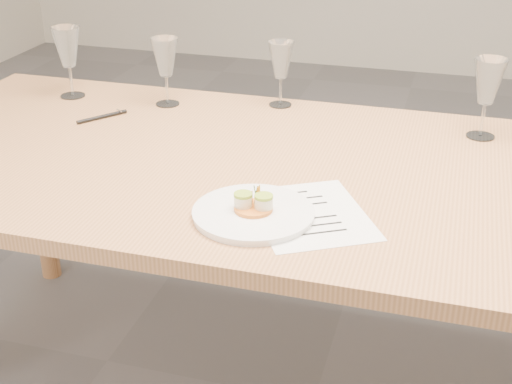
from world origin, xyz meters
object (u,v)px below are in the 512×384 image
(dining_table, at_px, (323,194))
(wine_glass_2, at_px, (281,61))
(wine_glass_1, at_px, (165,58))
(wine_glass_0, at_px, (67,48))
(dinner_plate, at_px, (254,212))
(recipe_sheet, at_px, (310,214))
(ballpoint_pen, at_px, (102,117))
(wine_glass_3, at_px, (488,83))

(dining_table, relative_size, wine_glass_2, 12.16)
(dining_table, relative_size, wine_glass_1, 11.64)
(wine_glass_0, relative_size, wine_glass_2, 1.12)
(dinner_plate, xyz_separation_m, recipe_sheet, (0.11, 0.05, -0.01))
(wine_glass_0, bearing_deg, dining_table, -20.69)
(ballpoint_pen, relative_size, wine_glass_2, 0.68)
(ballpoint_pen, distance_m, wine_glass_2, 0.55)
(wine_glass_0, height_order, wine_glass_2, wine_glass_0)
(recipe_sheet, xyz_separation_m, wine_glass_0, (-0.89, 0.57, 0.15))
(wine_glass_2, xyz_separation_m, wine_glass_3, (0.59, -0.10, 0.02))
(wine_glass_0, distance_m, wine_glass_1, 0.32)
(recipe_sheet, relative_size, wine_glass_2, 1.90)
(recipe_sheet, bearing_deg, ballpoint_pen, 119.73)
(ballpoint_pen, bearing_deg, dinner_plate, -92.05)
(wine_glass_0, distance_m, wine_glass_2, 0.66)
(dinner_plate, bearing_deg, wine_glass_3, 53.08)
(wine_glass_1, relative_size, wine_glass_3, 0.94)
(wine_glass_1, xyz_separation_m, wine_glass_2, (0.34, 0.09, -0.01))
(wine_glass_3, bearing_deg, wine_glass_0, -179.96)
(ballpoint_pen, bearing_deg, wine_glass_3, -45.85)
(dinner_plate, relative_size, wine_glass_0, 1.20)
(wine_glass_1, bearing_deg, ballpoint_pen, -128.57)
(dining_table, relative_size, wine_glass_3, 10.99)
(recipe_sheet, distance_m, wine_glass_0, 1.07)
(ballpoint_pen, xyz_separation_m, wine_glass_3, (1.06, 0.16, 0.15))
(recipe_sheet, xyz_separation_m, wine_glass_1, (-0.57, 0.59, 0.14))
(dinner_plate, relative_size, recipe_sheet, 0.70)
(wine_glass_3, bearing_deg, wine_glass_2, 170.44)
(dinner_plate, xyz_separation_m, wine_glass_3, (0.47, 0.62, 0.14))
(ballpoint_pen, relative_size, wine_glass_1, 0.66)
(dining_table, distance_m, wine_glass_3, 0.54)
(wine_glass_2, bearing_deg, dining_table, -62.60)
(dining_table, xyz_separation_m, wine_glass_3, (0.37, 0.33, 0.22))
(ballpoint_pen, height_order, wine_glass_2, wine_glass_2)
(ballpoint_pen, distance_m, wine_glass_0, 0.29)
(wine_glass_0, relative_size, wine_glass_1, 1.07)
(recipe_sheet, relative_size, ballpoint_pen, 2.78)
(wine_glass_2, bearing_deg, wine_glass_3, -9.56)
(recipe_sheet, distance_m, wine_glass_2, 0.73)
(wine_glass_0, bearing_deg, wine_glass_1, 2.09)
(dining_table, bearing_deg, recipe_sheet, -86.28)
(wine_glass_2, bearing_deg, wine_glass_1, -165.17)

